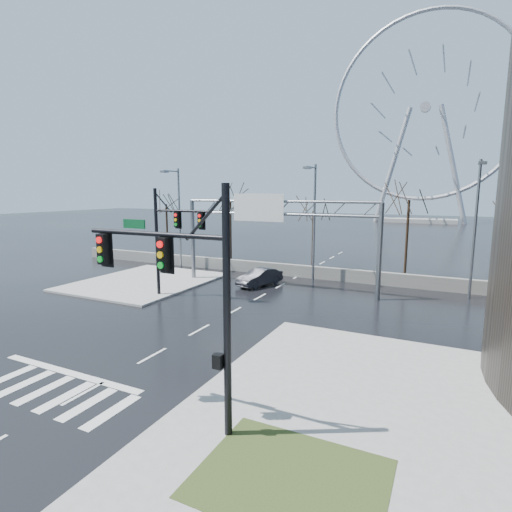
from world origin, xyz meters
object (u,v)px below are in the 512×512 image
Objects in this scene: signal_mast_near at (189,285)px; car at (260,277)px; sign_gantry at (272,224)px; signal_mast_far at (169,233)px; ferris_wheel at (425,115)px.

signal_mast_near reaches higher than car.
signal_mast_near reaches higher than sign_gantry.
ferris_wheel is (10.87, 86.04, 21.30)m from signal_mast_far.
sign_gantry is at bearing 106.19° from signal_mast_near.
sign_gantry is at bearing 1.66° from car.
ferris_wheel is 83.90m from car.
car is at bearing 109.21° from signal_mast_near.
signal_mast_near is 1.86× the size of car.
ferris_wheel is at bearing 90.08° from signal_mast_near.
ferris_wheel is at bearing 82.80° from signal_mast_far.
signal_mast_far is at bearing -97.20° from ferris_wheel.
signal_mast_near and signal_mast_far have the same top height.
car is at bearing 163.77° from sign_gantry.
signal_mast_near is 101.29m from ferris_wheel.
signal_mast_far is at bearing 130.26° from signal_mast_near.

